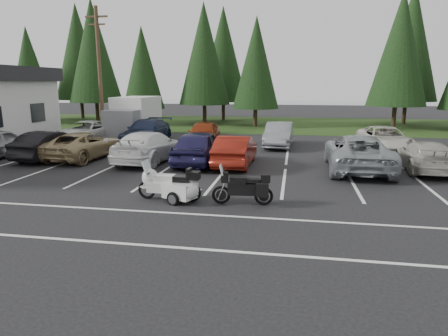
% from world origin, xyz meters
% --- Properties ---
extents(ground, '(120.00, 120.00, 0.00)m').
position_xyz_m(ground, '(0.00, 0.00, 0.00)').
color(ground, black).
rests_on(ground, ground).
extents(grass_strip, '(80.00, 16.00, 0.01)m').
position_xyz_m(grass_strip, '(0.00, 24.00, 0.01)').
color(grass_strip, '#1E3410').
rests_on(grass_strip, ground).
extents(lake_water, '(70.00, 50.00, 0.02)m').
position_xyz_m(lake_water, '(4.00, 55.00, 0.00)').
color(lake_water, slate).
rests_on(lake_water, ground).
extents(utility_pole, '(1.60, 0.26, 9.00)m').
position_xyz_m(utility_pole, '(-10.00, 12.00, 4.70)').
color(utility_pole, '#473321').
rests_on(utility_pole, ground).
extents(box_truck, '(2.40, 5.60, 2.90)m').
position_xyz_m(box_truck, '(-8.00, 12.50, 1.45)').
color(box_truck, silver).
rests_on(box_truck, ground).
extents(stall_markings, '(32.00, 16.00, 0.01)m').
position_xyz_m(stall_markings, '(0.00, 2.00, 0.00)').
color(stall_markings, silver).
rests_on(stall_markings, ground).
extents(conifer_1, '(3.96, 3.96, 9.22)m').
position_xyz_m(conifer_1, '(-22.00, 21.20, 5.39)').
color(conifer_1, '#332316').
rests_on(conifer_1, ground).
extents(conifer_2, '(5.10, 5.10, 11.89)m').
position_xyz_m(conifer_2, '(-16.00, 22.80, 6.95)').
color(conifer_2, '#332316').
rests_on(conifer_2, ground).
extents(conifer_3, '(3.87, 3.87, 9.02)m').
position_xyz_m(conifer_3, '(-10.50, 21.40, 5.27)').
color(conifer_3, '#332316').
rests_on(conifer_3, ground).
extents(conifer_4, '(4.80, 4.80, 11.17)m').
position_xyz_m(conifer_4, '(-5.00, 22.90, 6.53)').
color(conifer_4, '#332316').
rests_on(conifer_4, ground).
extents(conifer_5, '(4.14, 4.14, 9.63)m').
position_xyz_m(conifer_5, '(0.00, 21.60, 5.63)').
color(conifer_5, '#332316').
rests_on(conifer_5, ground).
extents(conifer_6, '(4.93, 4.93, 11.48)m').
position_xyz_m(conifer_6, '(12.00, 22.10, 6.71)').
color(conifer_6, '#332316').
rests_on(conifer_6, ground).
extents(conifer_back_a, '(5.28, 5.28, 12.30)m').
position_xyz_m(conifer_back_a, '(-20.00, 27.00, 7.19)').
color(conifer_back_a, '#332316').
rests_on(conifer_back_a, ground).
extents(conifer_back_b, '(4.97, 4.97, 11.58)m').
position_xyz_m(conifer_back_b, '(-4.00, 27.50, 6.77)').
color(conifer_back_b, '#332316').
rests_on(conifer_back_b, ground).
extents(conifer_back_c, '(5.50, 5.50, 12.81)m').
position_xyz_m(conifer_back_c, '(14.00, 26.80, 7.49)').
color(conifer_back_c, '#332316').
rests_on(conifer_back_c, ground).
extents(car_near_0, '(2.17, 4.62, 1.53)m').
position_xyz_m(car_near_0, '(-11.92, 3.99, 0.76)').
color(car_near_0, '#A3A3A8').
rests_on(car_near_0, ground).
extents(car_near_1, '(1.93, 4.57, 1.47)m').
position_xyz_m(car_near_1, '(-8.93, 3.95, 0.73)').
color(car_near_1, black).
rests_on(car_near_1, ground).
extents(car_near_2, '(2.69, 5.20, 1.40)m').
position_xyz_m(car_near_2, '(-7.27, 4.38, 0.70)').
color(car_near_2, '#9D865B').
rests_on(car_near_2, ground).
extents(car_near_3, '(2.66, 5.45, 1.53)m').
position_xyz_m(car_near_3, '(-3.61, 4.18, 0.76)').
color(car_near_3, white).
rests_on(car_near_3, ground).
extents(car_near_4, '(1.99, 4.90, 1.67)m').
position_xyz_m(car_near_4, '(-1.01, 4.09, 0.83)').
color(car_near_4, '#211D48').
rests_on(car_near_4, ground).
extents(car_near_5, '(1.62, 4.46, 1.46)m').
position_xyz_m(car_near_5, '(0.81, 3.96, 0.73)').
color(car_near_5, maroon).
rests_on(car_near_5, ground).
extents(car_near_6, '(2.78, 5.86, 1.62)m').
position_xyz_m(car_near_6, '(6.41, 3.89, 0.81)').
color(car_near_6, gray).
rests_on(car_near_6, ground).
extents(car_near_7, '(2.11, 4.74, 1.35)m').
position_xyz_m(car_near_7, '(9.37, 4.26, 0.68)').
color(car_near_7, '#ABA89D').
rests_on(car_near_7, ground).
extents(car_far_0, '(2.91, 5.42, 1.45)m').
position_xyz_m(car_far_0, '(-9.97, 9.58, 0.72)').
color(car_far_0, silver).
rests_on(car_far_0, ground).
extents(car_far_1, '(2.20, 5.33, 1.54)m').
position_xyz_m(car_far_1, '(-6.05, 10.19, 0.77)').
color(car_far_1, '#18223E').
rests_on(car_far_1, ground).
extents(car_far_2, '(2.19, 4.68, 1.55)m').
position_xyz_m(car_far_2, '(-2.11, 9.89, 0.77)').
color(car_far_2, maroon).
rests_on(car_far_2, ground).
extents(car_far_3, '(1.77, 4.59, 1.49)m').
position_xyz_m(car_far_3, '(2.61, 10.19, 0.74)').
color(car_far_3, slate).
rests_on(car_far_3, ground).
extents(car_far_4, '(2.66, 5.25, 1.42)m').
position_xyz_m(car_far_4, '(8.69, 9.52, 0.71)').
color(car_far_4, beige).
rests_on(car_far_4, ground).
extents(touring_motorcycle, '(2.49, 0.85, 1.36)m').
position_xyz_m(touring_motorcycle, '(-0.55, -2.19, 0.68)').
color(touring_motorcycle, silver).
rests_on(touring_motorcycle, ground).
extents(cargo_trailer, '(1.68, 1.32, 0.68)m').
position_xyz_m(cargo_trailer, '(-0.11, -2.36, 0.34)').
color(cargo_trailer, silver).
rests_on(cargo_trailer, ground).
extents(adventure_motorcycle, '(2.24, 0.92, 1.34)m').
position_xyz_m(adventure_motorcycle, '(1.95, -2.26, 0.67)').
color(adventure_motorcycle, black).
rests_on(adventure_motorcycle, ground).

